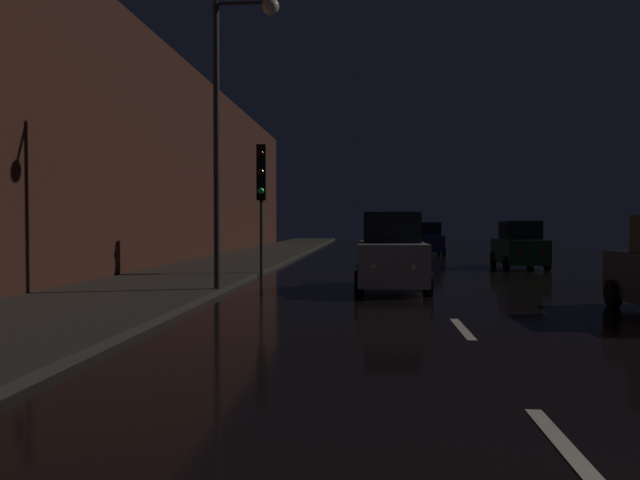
{
  "coord_description": "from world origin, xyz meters",
  "views": [
    {
      "loc": [
        -1.6,
        -2.16,
        1.84
      ],
      "look_at": [
        -3.47,
        21.35,
        1.2
      ],
      "focal_mm": 35.29,
      "sensor_mm": 36.0,
      "label": 1
    }
  ],
  "objects_px": {
    "traffic_light_far_left": "(261,182)",
    "car_distant_taillights": "(428,240)",
    "streetlamp_overhead": "(234,100)",
    "car_approaching_headlights": "(391,254)",
    "car_parked_right_far": "(519,246)"
  },
  "relations": [
    {
      "from": "traffic_light_far_left",
      "to": "car_approaching_headlights",
      "type": "xyz_separation_m",
      "value": [
        4.3,
        -3.87,
        -2.27
      ]
    },
    {
      "from": "car_parked_right_far",
      "to": "traffic_light_far_left",
      "type": "bearing_deg",
      "value": 117.2
    },
    {
      "from": "car_approaching_headlights",
      "to": "car_parked_right_far",
      "type": "distance_m",
      "value": 10.49
    },
    {
      "from": "streetlamp_overhead",
      "to": "car_approaching_headlights",
      "type": "height_order",
      "value": "streetlamp_overhead"
    },
    {
      "from": "traffic_light_far_left",
      "to": "streetlamp_overhead",
      "type": "relative_size",
      "value": 0.6
    },
    {
      "from": "traffic_light_far_left",
      "to": "car_parked_right_far",
      "type": "relative_size",
      "value": 1.18
    },
    {
      "from": "traffic_light_far_left",
      "to": "car_distant_taillights",
      "type": "height_order",
      "value": "traffic_light_far_left"
    },
    {
      "from": "car_approaching_headlights",
      "to": "car_parked_right_far",
      "type": "height_order",
      "value": "car_approaching_headlights"
    },
    {
      "from": "car_distant_taillights",
      "to": "car_parked_right_far",
      "type": "xyz_separation_m",
      "value": [
        2.75,
        -10.57,
        0.02
      ]
    },
    {
      "from": "car_approaching_headlights",
      "to": "car_distant_taillights",
      "type": "bearing_deg",
      "value": 171.9
    },
    {
      "from": "traffic_light_far_left",
      "to": "streetlamp_overhead",
      "type": "bearing_deg",
      "value": -1.98
    },
    {
      "from": "traffic_light_far_left",
      "to": "car_parked_right_far",
      "type": "distance_m",
      "value": 11.3
    },
    {
      "from": "streetlamp_overhead",
      "to": "car_parked_right_far",
      "type": "xyz_separation_m",
      "value": [
        9.58,
        10.5,
        -4.08
      ]
    },
    {
      "from": "car_approaching_headlights",
      "to": "car_parked_right_far",
      "type": "bearing_deg",
      "value": 148.24
    },
    {
      "from": "car_approaching_headlights",
      "to": "car_parked_right_far",
      "type": "xyz_separation_m",
      "value": [
        5.52,
        8.92,
        -0.1
      ]
    }
  ]
}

